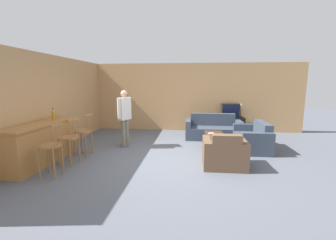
{
  "coord_description": "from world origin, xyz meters",
  "views": [
    {
      "loc": [
        0.56,
        -5.24,
        1.86
      ],
      "look_at": [
        -0.09,
        0.81,
        0.85
      ],
      "focal_mm": 24.0,
      "sensor_mm": 36.0,
      "label": 1
    }
  ],
  "objects": [
    {
      "name": "bottle",
      "position": [
        -2.79,
        -0.16,
        1.1
      ],
      "size": [
        0.08,
        0.08,
        0.29
      ],
      "color": "#B27A23",
      "rests_on": "bar_counter"
    },
    {
      "name": "tv_unit",
      "position": [
        1.96,
        3.15,
        0.31
      ],
      "size": [
        1.06,
        0.46,
        0.61
      ],
      "color": "black",
      "rests_on": "ground_plane"
    },
    {
      "name": "ground_plane",
      "position": [
        0.0,
        0.0,
        0.0
      ],
      "size": [
        24.0,
        24.0,
        0.0
      ],
      "primitive_type": "plane",
      "color": "#565B66"
    },
    {
      "name": "bar_chair_far",
      "position": [
        -2.22,
        0.16,
        0.57
      ],
      "size": [
        0.47,
        0.47,
        1.07
      ],
      "color": "#996638",
      "rests_on": "ground_plane"
    },
    {
      "name": "armchair_near",
      "position": [
        1.3,
        -0.33,
        0.29
      ],
      "size": [
        0.93,
        0.82,
        0.8
      ],
      "color": "brown",
      "rests_on": "ground_plane"
    },
    {
      "name": "bar_chair_mid",
      "position": [
        -2.22,
        -0.53,
        0.57
      ],
      "size": [
        0.51,
        0.51,
        1.07
      ],
      "color": "#996638",
      "rests_on": "ground_plane"
    },
    {
      "name": "wall_left",
      "position": [
        -3.21,
        1.26,
        1.3
      ],
      "size": [
        0.08,
        8.52,
        2.6
      ],
      "color": "tan",
      "rests_on": "ground_plane"
    },
    {
      "name": "person_by_window",
      "position": [
        -1.37,
        1.0,
        0.94
      ],
      "size": [
        0.32,
        0.5,
        1.65
      ],
      "color": "#756B5B",
      "rests_on": "ground_plane"
    },
    {
      "name": "couch_far",
      "position": [
        1.29,
        2.3,
        0.29
      ],
      "size": [
        1.83,
        0.87,
        0.82
      ],
      "color": "#384251",
      "rests_on": "ground_plane"
    },
    {
      "name": "table_lamp",
      "position": [
        2.36,
        3.15,
        0.99
      ],
      "size": [
        0.22,
        0.22,
        0.52
      ],
      "color": "brown",
      "rests_on": "tv_unit"
    },
    {
      "name": "tv",
      "position": [
        1.96,
        3.15,
        0.87
      ],
      "size": [
        0.62,
        0.45,
        0.51
      ],
      "color": "black",
      "rests_on": "tv_unit"
    },
    {
      "name": "book_on_table",
      "position": [
        1.13,
        1.14,
        0.43
      ],
      "size": [
        0.18,
        0.17,
        0.02
      ],
      "color": "#B7AD99",
      "rests_on": "coffee_table"
    },
    {
      "name": "bar_chair_near",
      "position": [
        -2.22,
        -1.21,
        0.57
      ],
      "size": [
        0.45,
        0.45,
        1.07
      ],
      "color": "#996638",
      "rests_on": "ground_plane"
    },
    {
      "name": "coffee_table",
      "position": [
        1.22,
        1.1,
        0.35
      ],
      "size": [
        0.52,
        1.0,
        0.42
      ],
      "color": "#472D1E",
      "rests_on": "ground_plane"
    },
    {
      "name": "bar_counter",
      "position": [
        -2.87,
        -0.54,
        0.49
      ],
      "size": [
        0.55,
        2.1,
        0.96
      ],
      "color": "#A87038",
      "rests_on": "ground_plane"
    },
    {
      "name": "wall_back",
      "position": [
        0.0,
        3.52,
        1.3
      ],
      "size": [
        9.4,
        0.08,
        2.6
      ],
      "color": "tan",
      "rests_on": "ground_plane"
    },
    {
      "name": "loveseat_right",
      "position": [
        2.29,
        1.13,
        0.29
      ],
      "size": [
        0.8,
        1.4,
        0.78
      ],
      "color": "#384251",
      "rests_on": "ground_plane"
    }
  ]
}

